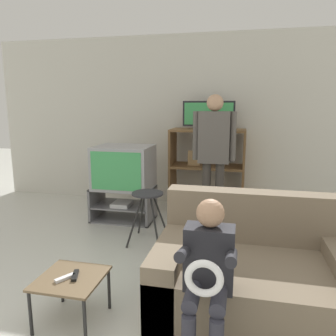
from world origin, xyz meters
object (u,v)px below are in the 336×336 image
at_px(media_shelf, 207,170).
at_px(person_seated_child, 208,270).
at_px(remote_control_white, 65,278).
at_px(couch, 254,277).
at_px(television_flat, 209,116).
at_px(snack_table, 71,282).
at_px(remote_control_black, 75,275).
at_px(television_main, 124,167).
at_px(tv_stand, 124,204).
at_px(person_standing_adult, 214,148).
at_px(folding_stool, 148,201).

bearing_deg(media_shelf, person_seated_child, -83.91).
relative_size(remote_control_white, couch, 0.10).
xyz_separation_m(television_flat, remote_control_white, (-0.70, -2.84, -1.04)).
relative_size(snack_table, couch, 0.31).
bearing_deg(person_seated_child, couch, 61.99).
relative_size(remote_control_black, person_seated_child, 0.14).
bearing_deg(television_main, couch, -46.19).
bearing_deg(media_shelf, remote_control_white, -103.78).
xyz_separation_m(remote_control_black, person_seated_child, (0.96, -0.17, 0.24)).
relative_size(tv_stand, remote_control_black, 5.72).
bearing_deg(person_standing_adult, person_seated_child, -85.79).
height_order(television_main, person_seated_child, television_main).
bearing_deg(television_main, folding_stool, -51.27).
relative_size(media_shelf, person_seated_child, 1.20).
height_order(remote_control_black, remote_control_white, same).
bearing_deg(remote_control_white, person_standing_adult, 101.14).
bearing_deg(couch, television_flat, 104.19).
bearing_deg(remote_control_black, tv_stand, 81.54).
xyz_separation_m(couch, person_seated_child, (-0.30, -0.56, 0.31)).
xyz_separation_m(remote_control_white, couch, (1.31, 0.44, -0.07)).
height_order(television_main, media_shelf, media_shelf).
distance_m(television_main, remote_control_black, 2.18).
xyz_separation_m(television_main, person_seated_child, (1.36, -2.28, -0.14)).
relative_size(television_main, snack_table, 1.65).
bearing_deg(person_seated_child, media_shelf, 96.09).
height_order(tv_stand, couch, couch).
distance_m(remote_control_white, person_standing_adult, 2.41).
height_order(media_shelf, couch, media_shelf).
distance_m(remote_control_white, couch, 1.38).
distance_m(folding_stool, snack_table, 1.50).
height_order(tv_stand, media_shelf, media_shelf).
relative_size(tv_stand, remote_control_white, 5.72).
distance_m(media_shelf, television_flat, 0.78).
distance_m(television_flat, person_seated_child, 3.08).
bearing_deg(tv_stand, remote_control_black, -78.76).
height_order(media_shelf, person_standing_adult, person_standing_adult).
xyz_separation_m(media_shelf, person_standing_adult, (0.15, -0.68, 0.41)).
height_order(tv_stand, snack_table, tv_stand).
xyz_separation_m(tv_stand, folding_stool, (0.53, -0.65, 0.26)).
relative_size(television_flat, person_standing_adult, 0.44).
distance_m(television_flat, remote_control_black, 3.05).
distance_m(tv_stand, television_main, 0.52).
bearing_deg(television_main, snack_table, -80.12).
bearing_deg(media_shelf, remote_control_black, -102.94).
bearing_deg(person_seated_child, folding_stool, 117.25).
height_order(folding_stool, person_standing_adult, person_standing_adult).
height_order(tv_stand, television_main, television_main).
distance_m(media_shelf, remote_control_black, 2.88).
xyz_separation_m(snack_table, person_seated_child, (0.99, -0.16, 0.29)).
height_order(tv_stand, person_standing_adult, person_standing_adult).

